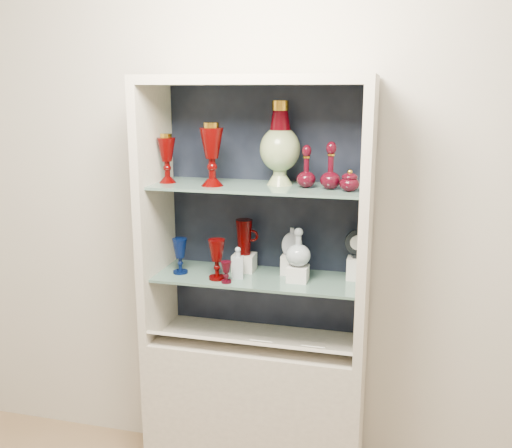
% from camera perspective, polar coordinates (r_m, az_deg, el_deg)
% --- Properties ---
extents(wall_back, '(3.50, 0.02, 2.80)m').
position_cam_1_polar(wall_back, '(2.71, 1.14, 3.09)').
color(wall_back, beige).
rests_on(wall_back, ground).
extents(cabinet_base, '(1.00, 0.40, 0.75)m').
position_cam_1_polar(cabinet_base, '(2.88, -0.00, -18.20)').
color(cabinet_base, beige).
rests_on(cabinet_base, ground).
extents(cabinet_back_panel, '(0.98, 0.02, 1.15)m').
position_cam_1_polar(cabinet_back_panel, '(2.70, 0.99, 1.41)').
color(cabinet_back_panel, black).
rests_on(cabinet_back_panel, cabinet_base).
extents(cabinet_side_left, '(0.04, 0.40, 1.15)m').
position_cam_1_polar(cabinet_side_left, '(2.68, -10.02, 1.10)').
color(cabinet_side_left, beige).
rests_on(cabinet_side_left, cabinet_base).
extents(cabinet_side_right, '(0.04, 0.40, 1.15)m').
position_cam_1_polar(cabinet_side_right, '(2.45, 10.95, -0.06)').
color(cabinet_side_right, beige).
rests_on(cabinet_side_right, cabinet_base).
extents(cabinet_top_cap, '(1.00, 0.40, 0.04)m').
position_cam_1_polar(cabinet_top_cap, '(2.46, -0.00, 14.21)').
color(cabinet_top_cap, beige).
rests_on(cabinet_top_cap, cabinet_side_left).
extents(shelf_lower, '(0.92, 0.34, 0.01)m').
position_cam_1_polar(shelf_lower, '(2.61, 0.11, -5.37)').
color(shelf_lower, slate).
rests_on(shelf_lower, cabinet_side_left).
extents(shelf_upper, '(0.92, 0.34, 0.01)m').
position_cam_1_polar(shelf_upper, '(2.51, 0.11, 3.74)').
color(shelf_upper, slate).
rests_on(shelf_upper, cabinet_side_left).
extents(label_ledge, '(0.92, 0.17, 0.09)m').
position_cam_1_polar(label_ledge, '(2.60, -0.61, -11.79)').
color(label_ledge, beige).
rests_on(label_ledge, cabinet_base).
extents(label_card_0, '(0.10, 0.06, 0.03)m').
position_cam_1_polar(label_card_0, '(2.58, 0.65, -11.62)').
color(label_card_0, white).
rests_on(label_card_0, label_ledge).
extents(label_card_1, '(0.10, 0.06, 0.03)m').
position_cam_1_polar(label_card_1, '(2.54, 5.81, -12.10)').
color(label_card_1, white).
rests_on(label_card_1, label_ledge).
extents(pedestal_lamp_left, '(0.11, 0.11, 0.22)m').
position_cam_1_polar(pedestal_lamp_left, '(2.61, -8.91, 6.51)').
color(pedestal_lamp_left, '#430100').
rests_on(pedestal_lamp_left, shelf_upper).
extents(pedestal_lamp_right, '(0.13, 0.13, 0.27)m').
position_cam_1_polar(pedestal_lamp_right, '(2.49, -4.44, 6.94)').
color(pedestal_lamp_right, '#430100').
rests_on(pedestal_lamp_right, shelf_upper).
extents(enamel_urn, '(0.23, 0.23, 0.37)m').
position_cam_1_polar(enamel_urn, '(2.51, 2.42, 8.07)').
color(enamel_urn, '#124A1E').
rests_on(enamel_urn, shelf_upper).
extents(ruby_decanter_a, '(0.10, 0.10, 0.22)m').
position_cam_1_polar(ruby_decanter_a, '(2.42, 7.50, 6.10)').
color(ruby_decanter_a, '#3F0511').
rests_on(ruby_decanter_a, shelf_upper).
extents(ruby_decanter_b, '(0.11, 0.11, 0.19)m').
position_cam_1_polar(ruby_decanter_b, '(2.45, 5.07, 5.89)').
color(ruby_decanter_b, '#3F0511').
rests_on(ruby_decanter_b, shelf_upper).
extents(lidded_bowl, '(0.10, 0.10, 0.09)m').
position_cam_1_polar(lidded_bowl, '(2.39, 9.35, 4.34)').
color(lidded_bowl, '#3F0511').
rests_on(lidded_bowl, shelf_upper).
extents(cobalt_goblet, '(0.07, 0.07, 0.16)m').
position_cam_1_polar(cobalt_goblet, '(2.66, -7.61, -3.19)').
color(cobalt_goblet, '#06123F').
rests_on(cobalt_goblet, shelf_lower).
extents(ruby_goblet_tall, '(0.10, 0.10, 0.18)m').
position_cam_1_polar(ruby_goblet_tall, '(2.55, -3.94, -3.56)').
color(ruby_goblet_tall, '#430100').
rests_on(ruby_goblet_tall, shelf_lower).
extents(ruby_goblet_small, '(0.05, 0.05, 0.10)m').
position_cam_1_polar(ruby_goblet_small, '(2.52, -2.99, -4.84)').
color(ruby_goblet_small, '#3F0511').
rests_on(ruby_goblet_small, shelf_lower).
extents(riser_ruby_pitcher, '(0.10, 0.10, 0.08)m').
position_cam_1_polar(riser_ruby_pitcher, '(2.69, -1.18, -3.84)').
color(riser_ruby_pitcher, silver).
rests_on(riser_ruby_pitcher, shelf_lower).
extents(ruby_pitcher, '(0.13, 0.08, 0.16)m').
position_cam_1_polar(ruby_pitcher, '(2.65, -1.19, -1.31)').
color(ruby_pitcher, '#430100').
rests_on(ruby_pitcher, riser_ruby_pitcher).
extents(clear_square_bottle, '(0.06, 0.06, 0.14)m').
position_cam_1_polar(clear_square_bottle, '(2.57, -1.82, -3.86)').
color(clear_square_bottle, '#99A8B3').
rests_on(clear_square_bottle, shelf_lower).
extents(riser_flat_flask, '(0.09, 0.09, 0.09)m').
position_cam_1_polar(riser_flat_flask, '(2.64, 3.59, -4.04)').
color(riser_flat_flask, silver).
rests_on(riser_flat_flask, shelf_lower).
extents(flat_flask, '(0.10, 0.07, 0.13)m').
position_cam_1_polar(flat_flask, '(2.61, 3.62, -1.71)').
color(flat_flask, '#B0B6C5').
rests_on(flat_flask, riser_flat_flask).
extents(riser_clear_round_decanter, '(0.09, 0.09, 0.07)m').
position_cam_1_polar(riser_clear_round_decanter, '(2.55, 4.20, -4.96)').
color(riser_clear_round_decanter, silver).
rests_on(riser_clear_round_decanter, shelf_lower).
extents(clear_round_decanter, '(0.14, 0.14, 0.17)m').
position_cam_1_polar(clear_round_decanter, '(2.51, 4.24, -2.41)').
color(clear_round_decanter, '#99A8B3').
rests_on(clear_round_decanter, riser_clear_round_decanter).
extents(riser_cameo_medallion, '(0.08, 0.08, 0.10)m').
position_cam_1_polar(riser_cameo_medallion, '(2.60, 9.97, -4.39)').
color(riser_cameo_medallion, silver).
rests_on(riser_cameo_medallion, shelf_lower).
extents(cameo_medallion, '(0.12, 0.07, 0.13)m').
position_cam_1_polar(cameo_medallion, '(2.57, 10.08, -1.94)').
color(cameo_medallion, black).
rests_on(cameo_medallion, riser_cameo_medallion).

